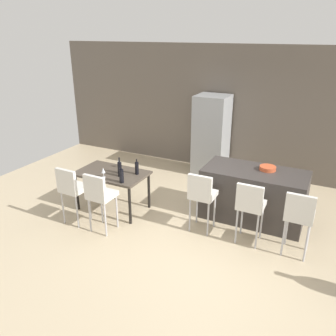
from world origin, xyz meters
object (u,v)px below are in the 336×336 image
Objects in this scene: wine_glass_middle at (103,171)px; refrigerator at (211,136)px; wine_bottle_inner at (121,176)px; wine_glass_left at (119,161)px; kitchen_island at (253,195)px; dining_chair_far at (99,194)px; dining_table at (112,176)px; wine_bottle_far at (120,167)px; fruit_bowl at (268,168)px; bar_chair_middle at (250,204)px; dining_chair_near at (72,187)px; wine_bottle_right at (137,168)px; wine_bottle_end at (120,170)px; bar_chair_left at (202,193)px; bar_chair_right at (299,214)px.

refrigerator is at bearing 69.69° from wine_glass_middle.
wine_glass_left is at bearing 127.77° from wine_bottle_inner.
kitchen_island is 1.67× the size of dining_chair_far.
wine_bottle_far is at bearing 10.76° from dining_table.
fruit_bowl is (2.31, 1.69, 0.26)m from dining_chair_far.
bar_chair_middle is 1.00× the size of dining_chair_near.
wine_glass_middle is at bearing -140.13° from wine_bottle_right.
dining_chair_near is 6.03× the size of wine_glass_middle.
wine_bottle_end is (-2.32, -0.09, 0.17)m from bar_chair_middle.
fruit_bowl is (0.83, 0.93, 0.26)m from bar_chair_left.
wine_bottle_end reaches higher than dining_table.
dining_table is 0.55m from wine_bottle_inner.
wine_bottle_end is 1.09× the size of wine_bottle_right.
bar_chair_left is 0.82× the size of dining_table.
bar_chair_right is at bearing -0.00° from bar_chair_left.
refrigerator reaches higher than wine_bottle_far.
wine_bottle_end reaches higher than bar_chair_right.
wine_bottle_inner reaches higher than wine_glass_left.
dining_chair_far is 2.88m from fruit_bowl.
bar_chair_right is at bearing 6.04° from wine_bottle_inner.
wine_glass_left is 0.52m from wine_glass_middle.
wine_glass_middle is at bearing -174.35° from bar_chair_middle.
dining_chair_far is 6.03× the size of wine_glass_middle.
wine_bottle_end reaches higher than bar_chair_left.
kitchen_island is 5.58× the size of wine_bottle_end.
dining_chair_near reaches higher than wine_bottle_far.
wine_bottle_right is at bearing 84.58° from wine_bottle_inner.
kitchen_island is 2.23m from refrigerator.
dining_chair_far is at bearing -100.85° from wine_bottle_right.
kitchen_island is 2.68m from wine_glass_middle.
refrigerator is 6.63× the size of fruit_bowl.
bar_chair_right reaches higher than wine_glass_left.
dining_chair_near is 1.00× the size of dining_chair_far.
dining_chair_far is 3.33× the size of wine_bottle_inner.
kitchen_island is at bearing 30.02° from dining_chair_near.
bar_chair_right is at bearing -47.59° from refrigerator.
dining_chair_near is 3.49m from refrigerator.
fruit_bowl is (2.18, 1.24, 0.09)m from wine_bottle_inner.
wine_bottle_end reaches higher than wine_glass_middle.
wine_glass_left is at bearing 92.66° from wine_glass_middle.
wine_bottle_right is (0.17, 0.89, 0.16)m from dining_chair_far.
kitchen_island reaches higher than wine_glass_left.
wine_bottle_end reaches higher than wine_glass_left.
bar_chair_middle is 3.33× the size of wine_bottle_inner.
bar_chair_right is at bearing 0.00° from bar_chair_middle.
bar_chair_left is 3.78× the size of fruit_bowl.
dining_chair_near is 3.33× the size of wine_bottle_inner.
bar_chair_right is at bearing -2.62° from wine_bottle_right.
dining_chair_near is 3.78× the size of fruit_bowl.
dining_chair_near is 1.17m from wine_bottle_right.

